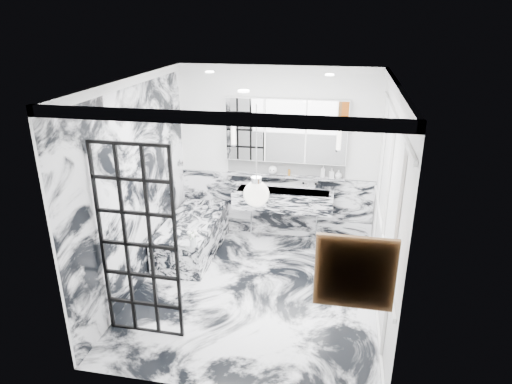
% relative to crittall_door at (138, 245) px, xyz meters
% --- Properties ---
extents(floor, '(3.60, 3.60, 0.00)m').
position_rel_crittall_door_xyz_m(floor, '(1.10, 1.06, -1.15)').
color(floor, white).
rests_on(floor, ground).
extents(ceiling, '(3.60, 3.60, 0.00)m').
position_rel_crittall_door_xyz_m(ceiling, '(1.10, 1.06, 1.65)').
color(ceiling, white).
rests_on(ceiling, wall_back).
extents(wall_back, '(3.60, 0.00, 3.60)m').
position_rel_crittall_door_xyz_m(wall_back, '(1.10, 2.86, 0.25)').
color(wall_back, white).
rests_on(wall_back, floor).
extents(wall_front, '(3.60, 0.00, 3.60)m').
position_rel_crittall_door_xyz_m(wall_front, '(1.10, -0.74, 0.25)').
color(wall_front, white).
rests_on(wall_front, floor).
extents(wall_left, '(0.00, 3.60, 3.60)m').
position_rel_crittall_door_xyz_m(wall_left, '(-0.50, 1.06, 0.25)').
color(wall_left, white).
rests_on(wall_left, floor).
extents(wall_right, '(0.00, 3.60, 3.60)m').
position_rel_crittall_door_xyz_m(wall_right, '(2.70, 1.06, 0.25)').
color(wall_right, white).
rests_on(wall_right, floor).
extents(marble_clad_back, '(3.18, 0.05, 1.05)m').
position_rel_crittall_door_xyz_m(marble_clad_back, '(1.10, 2.83, -0.62)').
color(marble_clad_back, white).
rests_on(marble_clad_back, floor).
extents(marble_clad_left, '(0.02, 3.56, 2.68)m').
position_rel_crittall_door_xyz_m(marble_clad_left, '(-0.48, 1.06, 0.19)').
color(marble_clad_left, white).
rests_on(marble_clad_left, floor).
extents(panel_molding, '(0.03, 3.40, 2.30)m').
position_rel_crittall_door_xyz_m(panel_molding, '(2.68, 1.06, 0.15)').
color(panel_molding, white).
rests_on(panel_molding, floor).
extents(soap_bottle_a, '(0.09, 0.09, 0.20)m').
position_rel_crittall_door_xyz_m(soap_bottle_a, '(1.86, 2.77, 0.04)').
color(soap_bottle_a, '#8C5919').
rests_on(soap_bottle_a, ledge).
extents(soap_bottle_b, '(0.08, 0.08, 0.16)m').
position_rel_crittall_door_xyz_m(soap_bottle_b, '(1.99, 2.77, 0.02)').
color(soap_bottle_b, '#4C4C51').
rests_on(soap_bottle_b, ledge).
extents(soap_bottle_c, '(0.13, 0.13, 0.14)m').
position_rel_crittall_door_xyz_m(soap_bottle_c, '(2.10, 2.77, 0.01)').
color(soap_bottle_c, silver).
rests_on(soap_bottle_c, ledge).
extents(face_pot, '(0.14, 0.14, 0.14)m').
position_rel_crittall_door_xyz_m(face_pot, '(1.05, 2.77, 0.02)').
color(face_pot, white).
rests_on(face_pot, ledge).
extents(amber_bottle, '(0.04, 0.04, 0.10)m').
position_rel_crittall_door_xyz_m(amber_bottle, '(1.32, 2.77, -0.01)').
color(amber_bottle, '#8C5919').
rests_on(amber_bottle, ledge).
extents(flower_vase, '(0.08, 0.08, 0.12)m').
position_rel_crittall_door_xyz_m(flower_vase, '(0.22, 1.14, -0.54)').
color(flower_vase, silver).
rests_on(flower_vase, bathtub).
extents(crittall_door, '(0.88, 0.05, 2.30)m').
position_rel_crittall_door_xyz_m(crittall_door, '(0.00, 0.00, 0.00)').
color(crittall_door, black).
rests_on(crittall_door, floor).
extents(artwork, '(0.57, 0.06, 0.57)m').
position_rel_crittall_door_xyz_m(artwork, '(2.30, -0.70, 0.34)').
color(artwork, '#B54412').
rests_on(artwork, wall_front).
extents(pendant_light, '(0.25, 0.25, 0.25)m').
position_rel_crittall_door_xyz_m(pendant_light, '(1.33, -0.07, 0.73)').
color(pendant_light, white).
rests_on(pendant_light, ceiling).
extents(trough_sink, '(1.60, 0.45, 0.30)m').
position_rel_crittall_door_xyz_m(trough_sink, '(1.25, 2.61, -0.42)').
color(trough_sink, silver).
rests_on(trough_sink, wall_back).
extents(ledge, '(1.90, 0.14, 0.04)m').
position_rel_crittall_door_xyz_m(ledge, '(1.25, 2.78, -0.08)').
color(ledge, silver).
rests_on(ledge, wall_back).
extents(subway_tile, '(1.90, 0.03, 0.23)m').
position_rel_crittall_door_xyz_m(subway_tile, '(1.25, 2.84, 0.06)').
color(subway_tile, white).
rests_on(subway_tile, wall_back).
extents(mirror_cabinet, '(1.90, 0.16, 1.00)m').
position_rel_crittall_door_xyz_m(mirror_cabinet, '(1.25, 2.78, 0.67)').
color(mirror_cabinet, white).
rests_on(mirror_cabinet, wall_back).
extents(sconce_left, '(0.07, 0.07, 0.40)m').
position_rel_crittall_door_xyz_m(sconce_left, '(0.43, 2.69, 0.63)').
color(sconce_left, white).
rests_on(sconce_left, mirror_cabinet).
extents(sconce_right, '(0.07, 0.07, 0.40)m').
position_rel_crittall_door_xyz_m(sconce_right, '(2.07, 2.69, 0.63)').
color(sconce_right, white).
rests_on(sconce_right, mirror_cabinet).
extents(bathtub, '(0.75, 1.65, 0.55)m').
position_rel_crittall_door_xyz_m(bathtub, '(-0.07, 1.95, -0.87)').
color(bathtub, silver).
rests_on(bathtub, floor).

